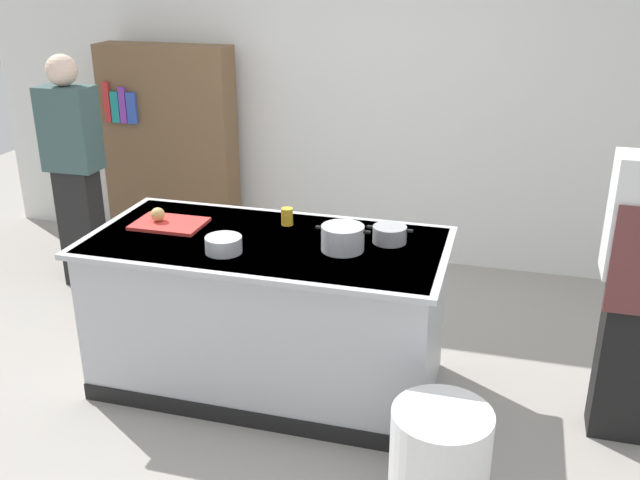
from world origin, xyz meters
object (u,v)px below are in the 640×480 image
(sauce_pan, at_px, (390,234))
(person_guest, at_px, (74,168))
(bookshelf, at_px, (170,150))
(juice_cup, at_px, (287,217))
(onion, at_px, (158,214))
(trash_bin, at_px, (439,462))
(stock_pot, at_px, (343,238))
(mixing_bowl, at_px, (224,245))

(sauce_pan, height_order, person_guest, person_guest)
(bookshelf, bearing_deg, juice_cup, -45.45)
(onion, distance_m, trash_bin, 2.08)
(sauce_pan, relative_size, trash_bin, 0.48)
(person_guest, bearing_deg, stock_pot, 52.73)
(sauce_pan, bearing_deg, mixing_bowl, -155.33)
(trash_bin, bearing_deg, onion, 153.99)
(juice_cup, xyz_separation_m, person_guest, (-1.85, 0.68, -0.04))
(stock_pot, relative_size, person_guest, 0.17)
(sauce_pan, height_order, bookshelf, bookshelf)
(onion, height_order, person_guest, person_guest)
(stock_pot, xyz_separation_m, juice_cup, (-0.40, 0.28, -0.02))
(stock_pot, distance_m, juice_cup, 0.49)
(onion, bearing_deg, juice_cup, 15.00)
(juice_cup, relative_size, trash_bin, 0.19)
(mixing_bowl, distance_m, trash_bin, 1.52)
(person_guest, relative_size, bookshelf, 1.01)
(juice_cup, bearing_deg, onion, -165.00)
(sauce_pan, bearing_deg, trash_bin, -65.96)
(onion, relative_size, stock_pot, 0.28)
(stock_pot, bearing_deg, bookshelf, 136.39)
(juice_cup, xyz_separation_m, trash_bin, (1.04, -1.05, -0.69))
(person_guest, distance_m, bookshelf, 0.93)
(sauce_pan, xyz_separation_m, person_guest, (-2.46, 0.79, -0.03))
(mixing_bowl, distance_m, juice_cup, 0.52)
(bookshelf, bearing_deg, person_guest, -110.91)
(juice_cup, height_order, person_guest, person_guest)
(juice_cup, height_order, bookshelf, bookshelf)
(bookshelf, bearing_deg, stock_pot, -43.61)
(sauce_pan, bearing_deg, stock_pot, -141.06)
(sauce_pan, bearing_deg, juice_cup, 170.03)
(mixing_bowl, height_order, bookshelf, bookshelf)
(onion, bearing_deg, trash_bin, -26.01)
(onion, relative_size, bookshelf, 0.05)
(onion, xyz_separation_m, sauce_pan, (1.34, 0.08, -0.01))
(trash_bin, bearing_deg, stock_pot, 129.81)
(mixing_bowl, bearing_deg, sauce_pan, 24.67)
(onion, distance_m, mixing_bowl, 0.60)
(trash_bin, distance_m, person_guest, 3.42)
(stock_pot, height_order, person_guest, person_guest)
(stock_pot, distance_m, trash_bin, 1.22)
(onion, bearing_deg, stock_pot, -4.69)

